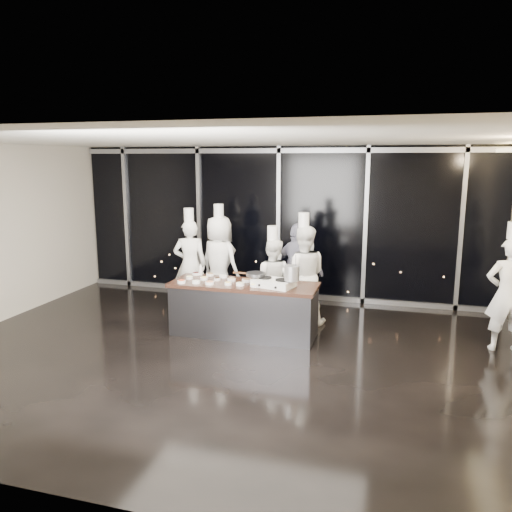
# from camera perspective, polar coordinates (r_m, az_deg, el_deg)

# --- Properties ---
(ground) EXTENTS (9.00, 9.00, 0.00)m
(ground) POSITION_cam_1_polar(r_m,az_deg,el_deg) (7.78, -3.38, -11.12)
(ground) COLOR black
(ground) RESTS_ON ground
(room_shell) EXTENTS (9.02, 7.02, 3.21)m
(room_shell) POSITION_cam_1_polar(r_m,az_deg,el_deg) (7.19, -2.26, 5.54)
(room_shell) COLOR beige
(room_shell) RESTS_ON ground
(window_wall) EXTENTS (8.90, 0.11, 3.20)m
(window_wall) POSITION_cam_1_polar(r_m,az_deg,el_deg) (10.59, 2.65, 3.79)
(window_wall) COLOR black
(window_wall) RESTS_ON ground
(demo_counter) EXTENTS (2.46, 0.86, 0.90)m
(demo_counter) POSITION_cam_1_polar(r_m,az_deg,el_deg) (8.44, -1.40, -6.06)
(demo_counter) COLOR #36363B
(demo_counter) RESTS_ON ground
(stove) EXTENTS (0.72, 0.54, 0.14)m
(stove) POSITION_cam_1_polar(r_m,az_deg,el_deg) (8.08, 2.01, -3.07)
(stove) COLOR silver
(stove) RESTS_ON demo_counter
(frying_pan) EXTENTS (0.57, 0.38, 0.05)m
(frying_pan) POSITION_cam_1_polar(r_m,az_deg,el_deg) (8.22, -0.11, -2.08)
(frying_pan) COLOR slate
(frying_pan) RESTS_ON stove
(stock_pot) EXTENTS (0.29, 0.29, 0.24)m
(stock_pot) POSITION_cam_1_polar(r_m,az_deg,el_deg) (7.90, 4.12, -1.96)
(stock_pot) COLOR #A6A6A8
(stock_pot) RESTS_ON stove
(prep_bowls) EXTENTS (1.37, 0.74, 0.05)m
(prep_bowls) POSITION_cam_1_polar(r_m,az_deg,el_deg) (8.46, -4.46, -2.73)
(prep_bowls) COLOR white
(prep_bowls) RESTS_ON demo_counter
(squeeze_bottle) EXTENTS (0.06, 0.06, 0.21)m
(squeeze_bottle) POSITION_cam_1_polar(r_m,az_deg,el_deg) (8.90, -6.33, -1.57)
(squeeze_bottle) COLOR white
(squeeze_bottle) RESTS_ON demo_counter
(chef_far_left) EXTENTS (0.75, 0.61, 2.00)m
(chef_far_left) POSITION_cam_1_polar(r_m,az_deg,el_deg) (9.89, -7.55, -0.89)
(chef_far_left) COLOR white
(chef_far_left) RESTS_ON ground
(chef_left) EXTENTS (1.06, 0.89, 2.08)m
(chef_left) POSITION_cam_1_polar(r_m,az_deg,el_deg) (9.85, -4.20, -0.69)
(chef_left) COLOR white
(chef_left) RESTS_ON ground
(chef_center) EXTENTS (0.75, 0.59, 1.76)m
(chef_center) POSITION_cam_1_polar(r_m,az_deg,el_deg) (9.07, 1.87, -2.71)
(chef_center) COLOR white
(chef_center) RESTS_ON ground
(guest) EXTENTS (1.12, 0.73, 1.77)m
(guest) POSITION_cam_1_polar(r_m,az_deg,el_deg) (9.32, 4.79, -1.68)
(guest) COLOR #17163D
(guest) RESTS_ON ground
(chef_right) EXTENTS (0.98, 0.83, 2.01)m
(chef_right) POSITION_cam_1_polar(r_m,az_deg,el_deg) (8.95, 5.37, -2.13)
(chef_right) COLOR white
(chef_right) RESTS_ON ground
(chef_side) EXTENTS (0.69, 0.49, 2.01)m
(chef_side) POSITION_cam_1_polar(r_m,az_deg,el_deg) (8.56, 26.82, -3.85)
(chef_side) COLOR white
(chef_side) RESTS_ON ground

